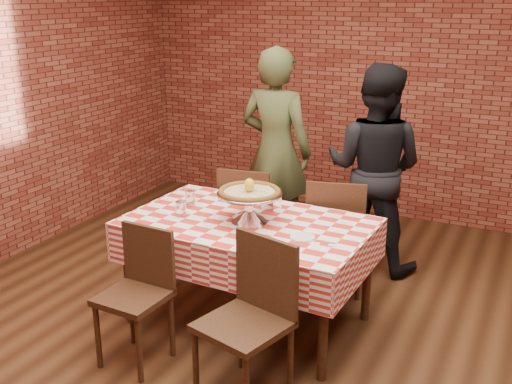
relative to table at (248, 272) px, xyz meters
The scene contains 19 objects.
ground 0.68m from the table, 48.82° to the right, with size 6.00×6.00×0.00m, color black.
back_wall 2.81m from the table, 81.76° to the left, with size 5.50×5.50×0.00m, color maroon.
table is the anchor object (origin of this frame).
tablecloth 0.24m from the table, behind, with size 1.65×1.01×0.28m, color red, non-canonical shape.
pizza_stand 0.48m from the table, 20.19° to the right, with size 0.45×0.45×0.20m, color silver, non-canonical shape.
pizza 0.59m from the table, 20.19° to the right, with size 0.42×0.42×0.03m, color #C5B790.
lemon 0.64m from the table, 20.19° to the right, with size 0.07×0.07×0.09m, color yellow.
water_glass_left 0.64m from the table, 163.96° to the right, with size 0.07×0.07×0.11m, color white.
water_glass_right 0.68m from the table, 169.41° to the left, with size 0.07×0.07×0.11m, color white.
side_plate 0.61m from the table, 15.54° to the right, with size 0.16×0.16×0.01m, color white.
sweetener_packet_a 0.70m from the table, 17.63° to the right, with size 0.05×0.04×0.01m, color white.
sweetener_packet_b 0.78m from the table, 13.39° to the right, with size 0.05×0.04×0.01m, color white.
condiment_caddy 0.54m from the table, 80.05° to the left, with size 0.11×0.09×0.16m, color silver.
chair_near_left 0.87m from the table, 117.97° to the right, with size 0.38×0.38×0.86m, color #462917, non-canonical shape.
chair_near_right 0.85m from the table, 65.25° to the right, with size 0.44×0.44×0.93m, color #462917, non-canonical shape.
chair_far_left 0.88m from the table, 115.33° to the left, with size 0.43×0.43×0.91m, color #462917, non-canonical shape.
chair_far_right 0.86m from the table, 63.96° to the left, with size 0.44×0.44×0.92m, color #462917, non-canonical shape.
diner_olive 1.43m from the table, 106.12° to the left, with size 0.66×0.43×1.81m, color #414927.
diner_black 1.47m from the table, 68.59° to the left, with size 0.83×0.65×1.71m, color black.
Camera 1 is at (1.37, -3.03, 2.24)m, focal length 43.03 mm.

